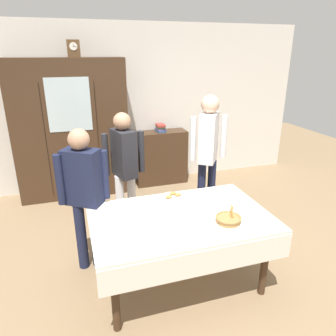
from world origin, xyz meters
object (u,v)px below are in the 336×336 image
at_px(wall_cabinet, 72,130).
at_px(tea_cup_front_edge, 141,244).
at_px(mantel_clock, 73,48).
at_px(bread_basket, 229,219).
at_px(pastry_plate, 173,197).
at_px(book_stack, 160,128).
at_px(tea_cup_far_left, 227,202).
at_px(spoon_far_left, 259,221).
at_px(dining_table, 182,227).
at_px(bookshelf_low, 161,157).
at_px(spoon_mid_left, 174,232).
at_px(person_behind_table_left, 124,162).
at_px(tea_cup_near_left, 106,222).
at_px(person_beside_shelf, 208,146).
at_px(person_by_cabinet, 84,188).

height_order(wall_cabinet, tea_cup_front_edge, wall_cabinet).
bearing_deg(mantel_clock, tea_cup_front_edge, -84.59).
distance_m(bread_basket, pastry_plate, 0.72).
xyz_separation_m(book_stack, tea_cup_far_left, (-0.03, -2.52, -0.21)).
relative_size(wall_cabinet, spoon_far_left, 18.18).
bearing_deg(dining_table, spoon_far_left, -22.40).
distance_m(bookshelf_low, spoon_mid_left, 2.97).
bearing_deg(spoon_mid_left, pastry_plate, 72.01).
distance_m(mantel_clock, bookshelf_low, 2.24).
bearing_deg(tea_cup_far_left, tea_cup_front_edge, -155.45).
height_order(bread_basket, person_behind_table_left, person_behind_table_left).
distance_m(pastry_plate, person_behind_table_left, 0.88).
relative_size(tea_cup_near_left, person_beside_shelf, 0.07).
height_order(tea_cup_far_left, bread_basket, bread_basket).
xyz_separation_m(mantel_clock, tea_cup_front_edge, (0.28, -2.93, -1.49)).
bearing_deg(book_stack, person_beside_shelf, -80.81).
bearing_deg(spoon_far_left, person_by_cabinet, 150.49).
distance_m(tea_cup_near_left, person_beside_shelf, 1.88).
bearing_deg(spoon_mid_left, person_by_cabinet, 130.90).
xyz_separation_m(bookshelf_low, spoon_mid_left, (-0.72, -2.86, 0.30)).
bearing_deg(dining_table, mantel_clock, 106.19).
bearing_deg(mantel_clock, tea_cup_near_left, -88.89).
height_order(spoon_mid_left, person_behind_table_left, person_behind_table_left).
xyz_separation_m(book_stack, person_by_cabinet, (-1.42, -2.06, -0.06)).
relative_size(wall_cabinet, pastry_plate, 7.73).
bearing_deg(spoon_far_left, pastry_plate, 130.66).
height_order(tea_cup_front_edge, spoon_far_left, tea_cup_front_edge).
distance_m(dining_table, tea_cup_front_edge, 0.60).
bearing_deg(tea_cup_front_edge, bread_basket, 8.83).
bearing_deg(bookshelf_low, spoon_mid_left, -104.13).
height_order(mantel_clock, spoon_mid_left, mantel_clock).
relative_size(bread_basket, pastry_plate, 0.86).
relative_size(book_stack, spoon_mid_left, 1.81).
bearing_deg(pastry_plate, person_by_cabinet, 170.57).
relative_size(spoon_mid_left, person_beside_shelf, 0.07).
bearing_deg(tea_cup_far_left, bread_basket, -115.02).
relative_size(bread_basket, person_behind_table_left, 0.15).
relative_size(pastry_plate, spoon_far_left, 2.35).
relative_size(bookshelf_low, tea_cup_front_edge, 7.25).
xyz_separation_m(tea_cup_far_left, person_by_cabinet, (-1.39, 0.46, 0.15)).
height_order(wall_cabinet, mantel_clock, mantel_clock).
bearing_deg(pastry_plate, wall_cabinet, 113.93).
distance_m(mantel_clock, tea_cup_near_left, 2.90).
height_order(pastry_plate, person_beside_shelf, person_beside_shelf).
xyz_separation_m(tea_cup_far_left, pastry_plate, (-0.48, 0.31, -0.02)).
bearing_deg(spoon_far_left, mantel_clock, 116.33).
height_order(mantel_clock, tea_cup_front_edge, mantel_clock).
bearing_deg(tea_cup_near_left, wall_cabinet, 94.51).
bearing_deg(wall_cabinet, bread_basket, -65.39).
relative_size(wall_cabinet, spoon_mid_left, 18.18).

